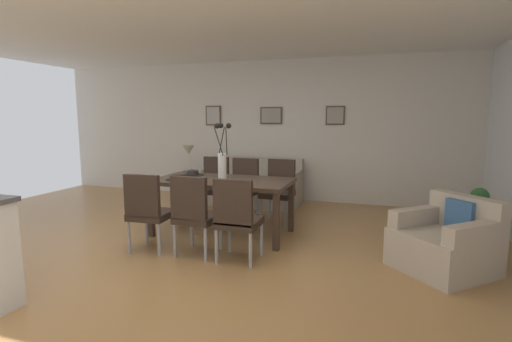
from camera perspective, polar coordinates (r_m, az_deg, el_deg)
name	(u,v)px	position (r m, az deg, el deg)	size (l,w,h in m)	color
ground_plane	(193,255)	(4.43, -9.60, -12.42)	(9.00, 9.00, 0.00)	#A87A47
back_wall_panel	(271,130)	(7.19, 2.25, 6.17)	(9.00, 0.10, 2.60)	silver
ceiling_panel	(203,20)	(4.64, -7.97, 21.70)	(9.00, 7.20, 0.08)	white
dining_table	(222,185)	(4.96, -5.12, -2.15)	(1.80, 0.91, 0.74)	#3D2D23
dining_chair_near_left	(148,209)	(4.50, -16.08, -5.50)	(0.47, 0.47, 0.92)	#33261E
dining_chair_near_right	(214,183)	(5.99, -6.45, -1.87)	(0.44, 0.44, 0.92)	#33261E
dining_chair_far_left	(194,212)	(4.24, -9.35, -6.10)	(0.45, 0.45, 0.92)	#33261E
dining_chair_far_right	(243,185)	(5.77, -2.02, -2.21)	(0.47, 0.47, 0.92)	#33261E
dining_chair_mid_left	(237,216)	(4.01, -2.94, -6.83)	(0.44, 0.44, 0.92)	#33261E
dining_chair_mid_right	(279,187)	(5.63, 3.52, -2.48)	(0.47, 0.47, 0.92)	#33261E
centerpiece_vase	(222,158)	(4.91, -5.16, 1.99)	(0.21, 0.23, 0.73)	white
placemat_near_left	(178,179)	(5.01, -11.76, -1.27)	(0.32, 0.32, 0.01)	black
bowl_near_left	(178,177)	(5.00, -11.77, -0.85)	(0.17, 0.17, 0.07)	#2D2826
placemat_near_right	(193,175)	(5.36, -9.59, -0.59)	(0.32, 0.32, 0.01)	black
bowl_near_right	(193,172)	(5.36, -9.60, -0.20)	(0.17, 0.17, 0.07)	#2D2826
sofa	(252,188)	(6.83, -0.63, -2.54)	(1.76, 0.84, 0.80)	#A89E8E
side_table	(189,186)	(7.25, -10.06, -2.21)	(0.36, 0.36, 0.52)	black
table_lamp	(189,153)	(7.16, -10.19, 2.78)	(0.22, 0.22, 0.51)	beige
armchair	(446,243)	(4.33, 26.86, -9.69)	(1.13, 1.13, 0.75)	#B7A893
framed_picture_left	(213,116)	(7.52, -6.49, 8.35)	(0.32, 0.03, 0.38)	#473828
framed_picture_center	(271,116)	(7.11, 2.31, 8.41)	(0.42, 0.03, 0.32)	#473828
framed_picture_right	(335,115)	(6.89, 11.93, 8.25)	(0.33, 0.03, 0.33)	#473828
potted_plant	(474,210)	(5.57, 30.19, -5.17)	(0.36, 0.36, 0.67)	silver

